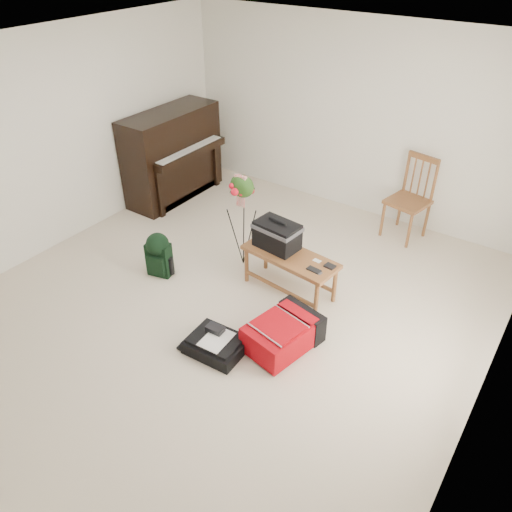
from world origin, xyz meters
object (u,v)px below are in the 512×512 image
Objects in this scene: piano at (173,157)px; green_backpack at (158,253)px; bench at (280,242)px; dining_chair at (409,199)px; flower_stand at (243,221)px; black_duffel at (216,344)px; red_suitcase at (286,331)px.

green_backpack is (1.20, -1.59, -0.31)m from piano.
bench is 1.03× the size of dining_chair.
black_duffel is at bearing -63.78° from flower_stand.
piano is at bearing 163.76° from bench.
red_suitcase is (-0.18, -2.57, -0.35)m from dining_chair.
dining_chair is (3.17, 0.84, -0.09)m from piano.
bench is 1.96× the size of black_duffel.
piano is at bearing -153.31° from dining_chair.
bench reaches higher than black_duffel.
piano reaches higher than bench.
bench is at bearing -22.20° from piano.
piano reaches higher than black_duffel.
green_backpack is at bearing -117.08° from dining_chair.
green_backpack is (-1.78, 0.14, 0.13)m from red_suitcase.
bench is 1.97m from dining_chair.
bench is 1.38× the size of red_suitcase.
dining_chair reaches higher than green_backpack.
red_suitcase is 0.67× the size of flower_stand.
piano is 3.48m from red_suitcase.
flower_stand reaches higher than black_duffel.
dining_chair is at bearing 36.97° from green_backpack.
flower_stand is (-1.31, -1.71, 0.06)m from dining_chair.
black_duffel is 1.55m from flower_stand.
flower_stand is (-0.58, 0.12, 0.00)m from bench.
red_suitcase is (0.55, -0.74, -0.41)m from bench.
bench reaches higher than red_suitcase.
black_duffel is at bearing -125.44° from red_suitcase.
dining_chair reaches higher than black_duffel.
piano is 1.39× the size of bench.
bench is at bearing -99.88° from dining_chair.
black_duffel is 0.47× the size of flower_stand.
piano is 2.82× the size of green_backpack.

